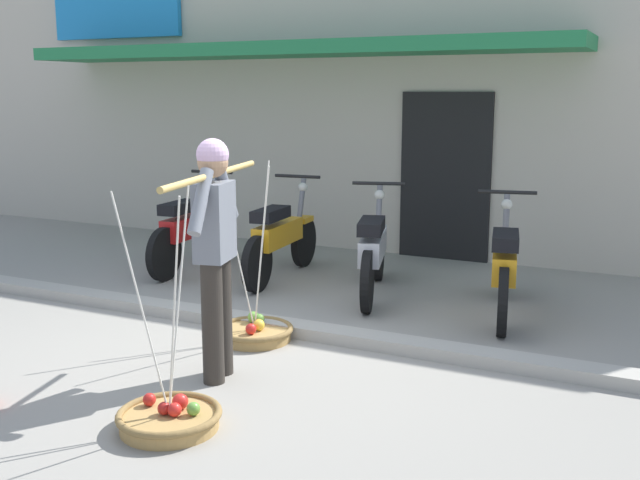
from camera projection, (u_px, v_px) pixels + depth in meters
name	position (u px, v px, depth m)	size (l,w,h in m)	color
ground_plane	(230.00, 357.00, 5.77)	(90.00, 90.00, 0.00)	gray
sidewalk_curb	(274.00, 325.00, 6.38)	(20.00, 0.24, 0.10)	#AEA89C
fruit_vendor	(215.00, 243.00, 5.16)	(0.43, 1.66, 1.70)	#2D2823
fruit_basket_left_side	(170.00, 417.00, 4.52)	(0.64, 0.64, 1.45)	#B2894C
fruit_basket_right_side	(255.00, 331.00, 6.15)	(0.64, 0.64, 1.45)	#B2894C
motorcycle_nearest_shop	(192.00, 230.00, 8.54)	(0.54, 1.82, 1.09)	black
motorcycle_second_in_row	(280.00, 238.00, 8.08)	(0.54, 1.82, 1.09)	black
motorcycle_third_in_row	(373.00, 251.00, 7.41)	(0.69, 1.77, 1.09)	black
motorcycle_end_of_row	(504.00, 267.00, 6.74)	(0.59, 1.80, 1.09)	black
storefront_building	(373.00, 85.00, 11.81)	(13.00, 6.00, 4.20)	beige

